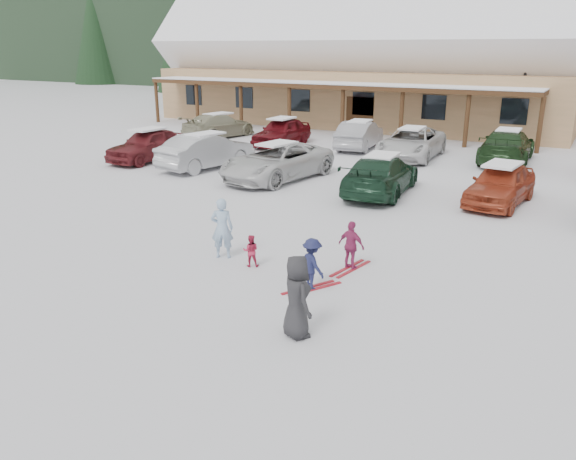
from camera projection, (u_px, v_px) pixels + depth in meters
The scene contains 22 objects.
ground at pixel (255, 281), 12.93m from camera, with size 160.00×160.00×0.00m, color silver.
day_lodge at pixel (362, 65), 39.05m from camera, with size 29.12×12.50×10.38m.
lamp_post at pixel (524, 82), 31.64m from camera, with size 0.50×0.25×5.73m.
conifer_0 at pixel (188, 40), 48.14m from camera, with size 4.40×4.40×10.20m.
conifer_2 at pixel (230, 30), 59.59m from camera, with size 5.28×5.28×12.24m.
adult_skier at pixel (222, 228), 14.15m from camera, with size 0.57×0.37×1.57m, color #94B4D2.
toddler_red at pixel (251, 251), 13.68m from camera, with size 0.39×0.31×0.81m, color #B62343.
child_navy at pixel (312, 264), 12.33m from camera, with size 0.76×0.44×1.18m, color #191D43.
skis_child_navy at pixel (312, 288), 12.51m from camera, with size 0.20×1.40×0.03m, color #A31722.
child_magenta at pixel (351, 246), 13.43m from camera, with size 0.71×0.30×1.21m, color #9F2B5E.
skis_child_magenta at pixel (350, 269), 13.61m from camera, with size 0.20×1.40×0.03m, color #A31722.
bystander_dark at pixel (297, 297), 10.24m from camera, with size 0.77×0.50×1.59m, color #272629.
parked_car_0 at pixel (149, 145), 26.35m from camera, with size 1.77×4.39×1.50m, color maroon.
parked_car_1 at pixel (206, 151), 24.72m from camera, with size 1.62×4.65×1.53m, color #A2A3A6.
parked_car_2 at pixel (277, 161), 22.64m from camera, with size 2.44×5.28×1.47m, color silver.
parked_car_3 at pixel (381, 174), 20.44m from camera, with size 1.99×4.89×1.42m, color #173523.
parked_car_4 at pixel (501, 184), 19.06m from camera, with size 1.64×4.08×1.39m, color #A63D21.
parked_car_7 at pixel (219, 126), 33.17m from camera, with size 1.97×4.85×1.41m, color #9E9A7B.
parked_car_8 at pixel (282, 132), 30.41m from camera, with size 1.76×4.37×1.49m, color maroon.
parked_car_9 at pixel (359, 135), 29.45m from camera, with size 1.55×4.44×1.46m, color #9B9BA0.
parked_car_10 at pixel (411, 143), 26.96m from camera, with size 2.43×5.27×1.46m, color silver.
parked_car_11 at pixel (507, 146), 25.95m from camera, with size 2.13×5.24×1.52m, color #1C3819.
Camera 1 is at (6.52, -10.01, 5.14)m, focal length 35.00 mm.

